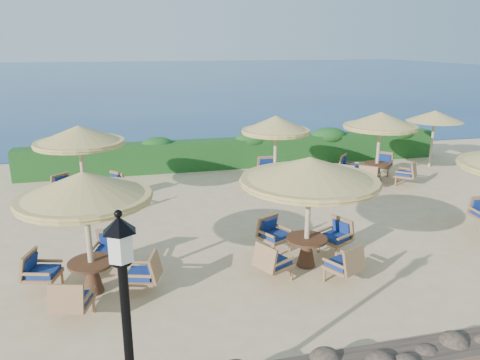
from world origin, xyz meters
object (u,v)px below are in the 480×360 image
cafe_set_1 (309,189)px  cafe_set_3 (80,152)px  cafe_set_4 (276,136)px  cafe_set_5 (379,135)px  cafe_set_0 (86,212)px  lamp_post (129,357)px  extra_parasol (435,116)px

cafe_set_1 → cafe_set_3: (-5.38, 5.58, -0.09)m
cafe_set_4 → cafe_set_5: same height
cafe_set_5 → cafe_set_0: bearing=-148.8°
lamp_post → cafe_set_0: (-0.76, 4.51, 0.25)m
extra_parasol → cafe_set_1: cafe_set_1 is taller
lamp_post → extra_parasol: (12.60, 12.00, 0.62)m
lamp_post → cafe_set_3: size_ratio=1.19×
cafe_set_0 → cafe_set_1: same height
cafe_set_3 → cafe_set_5: (10.59, 0.42, -0.01)m
lamp_post → cafe_set_3: 10.26m
lamp_post → cafe_set_5: 14.09m
cafe_set_1 → cafe_set_4: bearing=79.1°
extra_parasol → cafe_set_5: bearing=-157.1°
extra_parasol → cafe_set_4: (-7.36, -1.36, -0.24)m
extra_parasol → cafe_set_1: bearing=-139.0°
extra_parasol → cafe_set_1: (-8.53, -7.41, -0.26)m
lamp_post → cafe_set_0: lamp_post is taller
cafe_set_3 → extra_parasol: bearing=7.5°
lamp_post → cafe_set_1: bearing=48.4°
lamp_post → cafe_set_0: 4.58m
cafe_set_0 → lamp_post: bearing=-80.4°
lamp_post → cafe_set_4: (5.24, 10.64, 0.38)m
lamp_post → cafe_set_3: bearing=97.3°
lamp_post → cafe_set_4: size_ratio=1.17×
lamp_post → extra_parasol: bearing=43.6°
cafe_set_1 → cafe_set_4: (1.16, 6.05, 0.02)m
cafe_set_3 → cafe_set_5: size_ratio=1.02×
cafe_set_0 → cafe_set_5: size_ratio=1.05×
cafe_set_3 → cafe_set_4: size_ratio=0.99×
cafe_set_1 → cafe_set_5: size_ratio=1.17×
cafe_set_1 → cafe_set_5: same height
cafe_set_1 → cafe_set_4: size_ratio=1.13×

